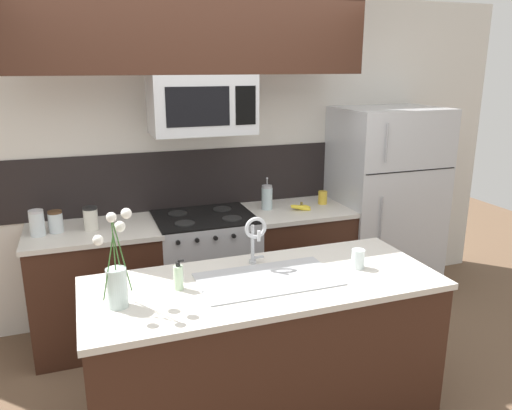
{
  "coord_description": "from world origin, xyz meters",
  "views": [
    {
      "loc": [
        -0.87,
        -2.72,
        2.05
      ],
      "look_at": [
        0.2,
        0.27,
        1.16
      ],
      "focal_mm": 35.0,
      "sensor_mm": 36.0,
      "label": 1
    }
  ],
  "objects_px": {
    "storage_jar_short": "(91,218)",
    "dish_soap_bottle": "(178,277)",
    "storage_jar_tall": "(37,223)",
    "drinking_glass": "(358,259)",
    "refrigerator": "(383,205)",
    "microwave": "(202,104)",
    "sink_faucet": "(255,234)",
    "flower_vase": "(117,279)",
    "storage_jar_medium": "(56,222)",
    "banana_bunch": "(301,207)",
    "stove_range": "(206,271)",
    "coffee_tin": "(323,198)",
    "french_press": "(267,197)"
  },
  "relations": [
    {
      "from": "storage_jar_medium",
      "to": "dish_soap_bottle",
      "type": "xyz_separation_m",
      "value": [
        0.63,
        -1.22,
        -0.01
      ]
    },
    {
      "from": "storage_jar_medium",
      "to": "drinking_glass",
      "type": "relative_size",
      "value": 1.37
    },
    {
      "from": "storage_jar_short",
      "to": "banana_bunch",
      "type": "distance_m",
      "value": 1.64
    },
    {
      "from": "french_press",
      "to": "coffee_tin",
      "type": "distance_m",
      "value": 0.51
    },
    {
      "from": "drinking_glass",
      "to": "storage_jar_short",
      "type": "bearing_deg",
      "value": 138.64
    },
    {
      "from": "dish_soap_bottle",
      "to": "refrigerator",
      "type": "bearing_deg",
      "value": 30.54
    },
    {
      "from": "flower_vase",
      "to": "french_press",
      "type": "bearing_deg",
      "value": 46.27
    },
    {
      "from": "storage_jar_medium",
      "to": "dish_soap_bottle",
      "type": "distance_m",
      "value": 1.37
    },
    {
      "from": "french_press",
      "to": "storage_jar_tall",
      "type": "bearing_deg",
      "value": -177.37
    },
    {
      "from": "microwave",
      "to": "dish_soap_bottle",
      "type": "xyz_separation_m",
      "value": [
        -0.44,
        -1.18,
        -0.8
      ]
    },
    {
      "from": "coffee_tin",
      "to": "flower_vase",
      "type": "bearing_deg",
      "value": -143.22
    },
    {
      "from": "storage_jar_medium",
      "to": "banana_bunch",
      "type": "relative_size",
      "value": 0.81
    },
    {
      "from": "storage_jar_medium",
      "to": "banana_bunch",
      "type": "height_order",
      "value": "storage_jar_medium"
    },
    {
      "from": "microwave",
      "to": "sink_faucet",
      "type": "bearing_deg",
      "value": -87.41
    },
    {
      "from": "storage_jar_short",
      "to": "dish_soap_bottle",
      "type": "xyz_separation_m",
      "value": [
        0.4,
        -1.19,
        -0.02
      ]
    },
    {
      "from": "sink_faucet",
      "to": "dish_soap_bottle",
      "type": "height_order",
      "value": "sink_faucet"
    },
    {
      "from": "coffee_tin",
      "to": "flower_vase",
      "type": "distance_m",
      "value": 2.25
    },
    {
      "from": "storage_jar_short",
      "to": "coffee_tin",
      "type": "xyz_separation_m",
      "value": [
        1.88,
        0.06,
        -0.03
      ]
    },
    {
      "from": "storage_jar_tall",
      "to": "storage_jar_short",
      "type": "relative_size",
      "value": 1.08
    },
    {
      "from": "flower_vase",
      "to": "refrigerator",
      "type": "bearing_deg",
      "value": 28.87
    },
    {
      "from": "refrigerator",
      "to": "french_press",
      "type": "height_order",
      "value": "refrigerator"
    },
    {
      "from": "sink_faucet",
      "to": "refrigerator",
      "type": "bearing_deg",
      "value": 33.77
    },
    {
      "from": "sink_faucet",
      "to": "stove_range",
      "type": "bearing_deg",
      "value": 92.54
    },
    {
      "from": "storage_jar_tall",
      "to": "french_press",
      "type": "relative_size",
      "value": 0.69
    },
    {
      "from": "storage_jar_short",
      "to": "dish_soap_bottle",
      "type": "distance_m",
      "value": 1.26
    },
    {
      "from": "refrigerator",
      "to": "sink_faucet",
      "type": "bearing_deg",
      "value": -146.23
    },
    {
      "from": "storage_jar_tall",
      "to": "storage_jar_short",
      "type": "xyz_separation_m",
      "value": [
        0.35,
        0.01,
        -0.01
      ]
    },
    {
      "from": "banana_bunch",
      "to": "sink_faucet",
      "type": "xyz_separation_m",
      "value": [
        -0.75,
        -0.98,
        0.18
      ]
    },
    {
      "from": "french_press",
      "to": "dish_soap_bottle",
      "type": "xyz_separation_m",
      "value": [
        -0.98,
        -1.26,
        -0.03
      ]
    },
    {
      "from": "coffee_tin",
      "to": "drinking_glass",
      "type": "distance_m",
      "value": 1.4
    },
    {
      "from": "storage_jar_tall",
      "to": "flower_vase",
      "type": "distance_m",
      "value": 1.35
    },
    {
      "from": "sink_faucet",
      "to": "flower_vase",
      "type": "distance_m",
      "value": 0.84
    },
    {
      "from": "french_press",
      "to": "drinking_glass",
      "type": "bearing_deg",
      "value": -87.57
    },
    {
      "from": "storage_jar_medium",
      "to": "banana_bunch",
      "type": "xyz_separation_m",
      "value": [
        1.87,
        -0.08,
        -0.06
      ]
    },
    {
      "from": "storage_jar_tall",
      "to": "sink_faucet",
      "type": "relative_size",
      "value": 0.6
    },
    {
      "from": "banana_bunch",
      "to": "drinking_glass",
      "type": "distance_m",
      "value": 1.23
    },
    {
      "from": "refrigerator",
      "to": "drinking_glass",
      "type": "distance_m",
      "value": 1.66
    },
    {
      "from": "coffee_tin",
      "to": "sink_faucet",
      "type": "bearing_deg",
      "value": -132.52
    },
    {
      "from": "drinking_glass",
      "to": "refrigerator",
      "type": "bearing_deg",
      "value": 51.35
    },
    {
      "from": "refrigerator",
      "to": "dish_soap_bottle",
      "type": "xyz_separation_m",
      "value": [
        -2.07,
        -1.22,
        0.12
      ]
    },
    {
      "from": "storage_jar_tall",
      "to": "dish_soap_bottle",
      "type": "relative_size",
      "value": 1.11
    },
    {
      "from": "stove_range",
      "to": "dish_soap_bottle",
      "type": "height_order",
      "value": "dish_soap_bottle"
    },
    {
      "from": "coffee_tin",
      "to": "dish_soap_bottle",
      "type": "xyz_separation_m",
      "value": [
        -1.49,
        -1.25,
        0.01
      ]
    },
    {
      "from": "storage_jar_tall",
      "to": "storage_jar_short",
      "type": "distance_m",
      "value": 0.35
    },
    {
      "from": "banana_bunch",
      "to": "flower_vase",
      "type": "relative_size",
      "value": 0.39
    },
    {
      "from": "microwave",
      "to": "drinking_glass",
      "type": "relative_size",
      "value": 6.59
    },
    {
      "from": "banana_bunch",
      "to": "dish_soap_bottle",
      "type": "bearing_deg",
      "value": -137.3
    },
    {
      "from": "dish_soap_bottle",
      "to": "drinking_glass",
      "type": "relative_size",
      "value": 1.46
    },
    {
      "from": "french_press",
      "to": "drinking_glass",
      "type": "height_order",
      "value": "french_press"
    },
    {
      "from": "flower_vase",
      "to": "storage_jar_medium",
      "type": "bearing_deg",
      "value": 103.56
    }
  ]
}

